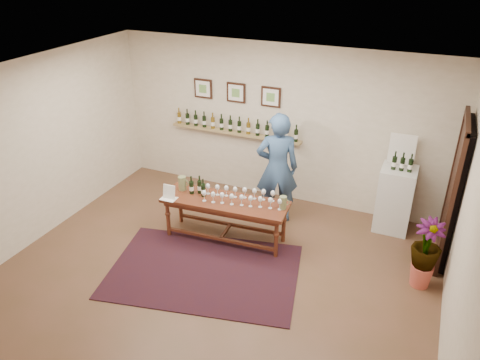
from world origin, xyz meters
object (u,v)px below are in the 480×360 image
at_px(tasting_table, 225,206).
at_px(potted_plant, 425,254).
at_px(display_pedestal, 395,199).
at_px(person, 277,168).

xyz_separation_m(tasting_table, potted_plant, (2.94, 0.03, -0.07)).
xyz_separation_m(display_pedestal, person, (-1.85, -0.49, 0.41)).
relative_size(display_pedestal, potted_plant, 1.22).
bearing_deg(tasting_table, person, 55.20).
bearing_deg(display_pedestal, tasting_table, -150.01).
distance_m(display_pedestal, potted_plant, 1.46).
xyz_separation_m(tasting_table, person, (0.53, 0.89, 0.36)).
bearing_deg(person, potted_plant, 136.60).
distance_m(tasting_table, person, 1.09).
height_order(potted_plant, person, person).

